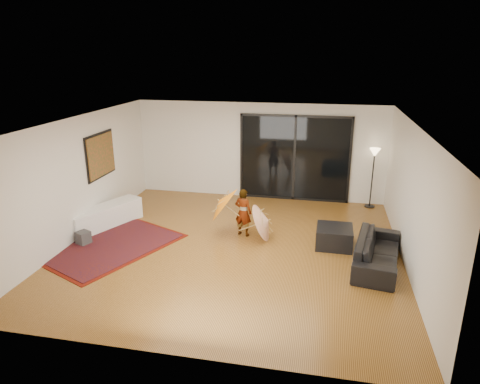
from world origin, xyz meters
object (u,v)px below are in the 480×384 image
(sofa, at_px, (377,252))
(child, at_px, (243,212))
(ottoman, at_px, (334,237))
(media_console, at_px, (105,216))

(sofa, relative_size, child, 1.79)
(sofa, bearing_deg, ottoman, 58.12)
(ottoman, bearing_deg, media_console, 179.89)
(media_console, height_order, sofa, sofa)
(media_console, relative_size, sofa, 0.95)
(child, bearing_deg, ottoman, -169.75)
(media_console, relative_size, ottoman, 2.49)
(sofa, height_order, child, child)
(media_console, height_order, ottoman, media_console)
(media_console, relative_size, child, 1.71)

